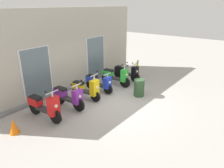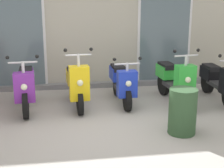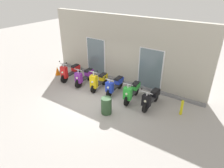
{
  "view_description": "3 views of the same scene",
  "coord_description": "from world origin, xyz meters",
  "px_view_note": "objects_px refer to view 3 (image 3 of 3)",
  "views": [
    {
      "loc": [
        -6.39,
        -4.74,
        3.92
      ],
      "look_at": [
        0.46,
        0.55,
        0.57
      ],
      "focal_mm": 33.43,
      "sensor_mm": 36.0,
      "label": 1
    },
    {
      "loc": [
        -0.78,
        -5.55,
        2.36
      ],
      "look_at": [
        0.17,
        0.71,
        0.6
      ],
      "focal_mm": 54.58,
      "sensor_mm": 36.0,
      "label": 2
    },
    {
      "loc": [
        5.62,
        -6.48,
        5.34
      ],
      "look_at": [
        0.55,
        0.98,
        0.69
      ],
      "focal_mm": 32.31,
      "sensor_mm": 36.0,
      "label": 3
    }
  ],
  "objects_px": {
    "trash_bin": "(106,106)",
    "curb_bollard": "(182,108)",
    "traffic_cone": "(57,71)",
    "scooter_black": "(151,98)",
    "scooter_yellow": "(99,81)",
    "scooter_green": "(132,91)",
    "scooter_red": "(70,72)",
    "scooter_purple": "(84,76)",
    "scooter_blue": "(115,85)"
  },
  "relations": [
    {
      "from": "scooter_red",
      "to": "traffic_cone",
      "type": "height_order",
      "value": "scooter_red"
    },
    {
      "from": "traffic_cone",
      "to": "curb_bollard",
      "type": "xyz_separation_m",
      "value": [
        7.79,
        0.13,
        0.09
      ]
    },
    {
      "from": "scooter_yellow",
      "to": "scooter_black",
      "type": "height_order",
      "value": "scooter_yellow"
    },
    {
      "from": "scooter_purple",
      "to": "scooter_yellow",
      "type": "relative_size",
      "value": 1.06
    },
    {
      "from": "scooter_green",
      "to": "curb_bollard",
      "type": "xyz_separation_m",
      "value": [
        2.41,
        0.19,
        -0.15
      ]
    },
    {
      "from": "scooter_red",
      "to": "scooter_blue",
      "type": "bearing_deg",
      "value": 2.41
    },
    {
      "from": "scooter_purple",
      "to": "scooter_blue",
      "type": "bearing_deg",
      "value": 3.83
    },
    {
      "from": "scooter_yellow",
      "to": "scooter_blue",
      "type": "bearing_deg",
      "value": 6.99
    },
    {
      "from": "scooter_purple",
      "to": "traffic_cone",
      "type": "relative_size",
      "value": 3.12
    },
    {
      "from": "scooter_blue",
      "to": "curb_bollard",
      "type": "bearing_deg",
      "value": 0.57
    },
    {
      "from": "scooter_black",
      "to": "traffic_cone",
      "type": "distance_m",
      "value": 6.4
    },
    {
      "from": "scooter_purple",
      "to": "trash_bin",
      "type": "distance_m",
      "value": 3.16
    },
    {
      "from": "scooter_blue",
      "to": "trash_bin",
      "type": "distance_m",
      "value": 1.9
    },
    {
      "from": "scooter_green",
      "to": "trash_bin",
      "type": "relative_size",
      "value": 2.11
    },
    {
      "from": "trash_bin",
      "to": "curb_bollard",
      "type": "bearing_deg",
      "value": 32.54
    },
    {
      "from": "scooter_blue",
      "to": "scooter_purple",
      "type": "bearing_deg",
      "value": -176.17
    },
    {
      "from": "scooter_red",
      "to": "scooter_purple",
      "type": "distance_m",
      "value": 1.11
    },
    {
      "from": "scooter_red",
      "to": "trash_bin",
      "type": "distance_m",
      "value": 4.15
    },
    {
      "from": "scooter_yellow",
      "to": "trash_bin",
      "type": "bearing_deg",
      "value": -44.04
    },
    {
      "from": "scooter_yellow",
      "to": "curb_bollard",
      "type": "height_order",
      "value": "scooter_yellow"
    },
    {
      "from": "scooter_purple",
      "to": "scooter_yellow",
      "type": "height_order",
      "value": "scooter_yellow"
    },
    {
      "from": "scooter_green",
      "to": "scooter_black",
      "type": "height_order",
      "value": "scooter_green"
    },
    {
      "from": "scooter_red",
      "to": "scooter_black",
      "type": "bearing_deg",
      "value": -0.07
    },
    {
      "from": "scooter_black",
      "to": "scooter_yellow",
      "type": "bearing_deg",
      "value": 179.66
    },
    {
      "from": "traffic_cone",
      "to": "scooter_black",
      "type": "bearing_deg",
      "value": -0.37
    },
    {
      "from": "scooter_yellow",
      "to": "scooter_black",
      "type": "relative_size",
      "value": 0.94
    },
    {
      "from": "scooter_black",
      "to": "curb_bollard",
      "type": "bearing_deg",
      "value": 7.06
    },
    {
      "from": "curb_bollard",
      "to": "scooter_blue",
      "type": "bearing_deg",
      "value": -179.43
    },
    {
      "from": "scooter_green",
      "to": "trash_bin",
      "type": "height_order",
      "value": "scooter_green"
    },
    {
      "from": "scooter_blue",
      "to": "scooter_black",
      "type": "relative_size",
      "value": 0.95
    },
    {
      "from": "scooter_yellow",
      "to": "curb_bollard",
      "type": "bearing_deg",
      "value": 1.96
    },
    {
      "from": "scooter_red",
      "to": "scooter_purple",
      "type": "height_order",
      "value": "scooter_red"
    },
    {
      "from": "scooter_red",
      "to": "scooter_blue",
      "type": "xyz_separation_m",
      "value": [
        3.1,
        0.13,
        -0.05
      ]
    },
    {
      "from": "scooter_black",
      "to": "curb_bollard",
      "type": "relative_size",
      "value": 2.32
    },
    {
      "from": "trash_bin",
      "to": "traffic_cone",
      "type": "xyz_separation_m",
      "value": [
        -4.99,
        1.66,
        -0.13
      ]
    },
    {
      "from": "scooter_red",
      "to": "curb_bollard",
      "type": "height_order",
      "value": "scooter_red"
    },
    {
      "from": "scooter_blue",
      "to": "trash_bin",
      "type": "relative_size",
      "value": 1.97
    },
    {
      "from": "scooter_yellow",
      "to": "scooter_green",
      "type": "xyz_separation_m",
      "value": [
        2.08,
        -0.04,
        0.0
      ]
    },
    {
      "from": "trash_bin",
      "to": "scooter_green",
      "type": "bearing_deg",
      "value": 76.12
    },
    {
      "from": "scooter_blue",
      "to": "curb_bollard",
      "type": "distance_m",
      "value": 3.53
    },
    {
      "from": "scooter_red",
      "to": "scooter_yellow",
      "type": "xyz_separation_m",
      "value": [
        2.13,
        0.01,
        -0.02
      ]
    },
    {
      "from": "scooter_red",
      "to": "traffic_cone",
      "type": "distance_m",
      "value": 1.2
    },
    {
      "from": "scooter_blue",
      "to": "scooter_red",
      "type": "bearing_deg",
      "value": -177.59
    },
    {
      "from": "scooter_purple",
      "to": "scooter_black",
      "type": "height_order",
      "value": "scooter_purple"
    },
    {
      "from": "scooter_red",
      "to": "trash_bin",
      "type": "height_order",
      "value": "scooter_red"
    },
    {
      "from": "trash_bin",
      "to": "scooter_blue",
      "type": "bearing_deg",
      "value": 112.34
    },
    {
      "from": "curb_bollard",
      "to": "scooter_green",
      "type": "bearing_deg",
      "value": -175.4
    },
    {
      "from": "curb_bollard",
      "to": "scooter_red",
      "type": "bearing_deg",
      "value": -178.57
    },
    {
      "from": "traffic_cone",
      "to": "scooter_yellow",
      "type": "bearing_deg",
      "value": -0.41
    },
    {
      "from": "scooter_red",
      "to": "trash_bin",
      "type": "bearing_deg",
      "value": -23.04
    }
  ]
}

